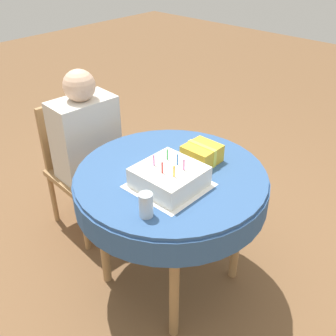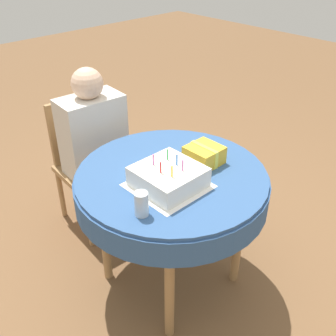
{
  "view_description": "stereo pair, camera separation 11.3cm",
  "coord_description": "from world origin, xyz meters",
  "px_view_note": "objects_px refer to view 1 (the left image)",
  "views": [
    {
      "loc": [
        -1.26,
        -1.14,
        1.87
      ],
      "look_at": [
        -0.05,
        -0.02,
        0.83
      ],
      "focal_mm": 42.0,
      "sensor_mm": 36.0,
      "label": 1
    },
    {
      "loc": [
        -1.18,
        -1.22,
        1.87
      ],
      "look_at": [
        -0.05,
        -0.02,
        0.83
      ],
      "focal_mm": 42.0,
      "sensor_mm": 36.0,
      "label": 2
    }
  ],
  "objects_px": {
    "gift_box": "(202,154)",
    "drinking_glass": "(146,205)",
    "birthday_cake": "(169,177)",
    "chair": "(83,162)",
    "person": "(87,140)"
  },
  "relations": [
    {
      "from": "chair",
      "to": "birthday_cake",
      "type": "relative_size",
      "value": 2.99
    },
    {
      "from": "chair",
      "to": "person",
      "type": "height_order",
      "value": "person"
    },
    {
      "from": "gift_box",
      "to": "birthday_cake",
      "type": "bearing_deg",
      "value": -174.49
    },
    {
      "from": "person",
      "to": "drinking_glass",
      "type": "height_order",
      "value": "person"
    },
    {
      "from": "chair",
      "to": "drinking_glass",
      "type": "xyz_separation_m",
      "value": [
        -0.36,
        -1.0,
        0.35
      ]
    },
    {
      "from": "gift_box",
      "to": "drinking_glass",
      "type": "bearing_deg",
      "value": -168.42
    },
    {
      "from": "chair",
      "to": "birthday_cake",
      "type": "height_order",
      "value": "birthday_cake"
    },
    {
      "from": "person",
      "to": "drinking_glass",
      "type": "xyz_separation_m",
      "value": [
        -0.36,
        -0.9,
        0.15
      ]
    },
    {
      "from": "birthday_cake",
      "to": "drinking_glass",
      "type": "relative_size",
      "value": 2.53
    },
    {
      "from": "chair",
      "to": "gift_box",
      "type": "bearing_deg",
      "value": -75.4
    },
    {
      "from": "birthday_cake",
      "to": "gift_box",
      "type": "height_order",
      "value": "birthday_cake"
    },
    {
      "from": "chair",
      "to": "drinking_glass",
      "type": "relative_size",
      "value": 7.58
    },
    {
      "from": "drinking_glass",
      "to": "chair",
      "type": "bearing_deg",
      "value": 69.97
    },
    {
      "from": "chair",
      "to": "person",
      "type": "relative_size",
      "value": 0.77
    },
    {
      "from": "birthday_cake",
      "to": "gift_box",
      "type": "distance_m",
      "value": 0.29
    }
  ]
}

